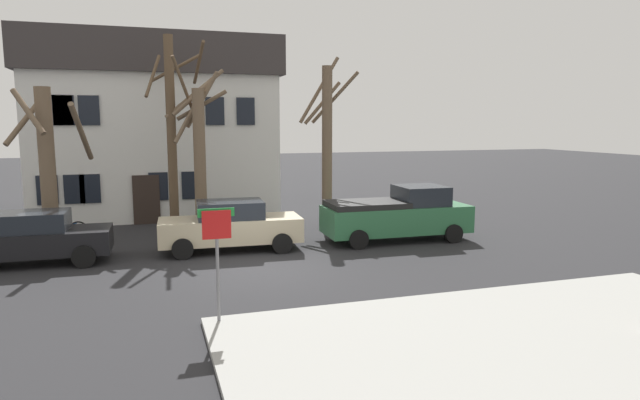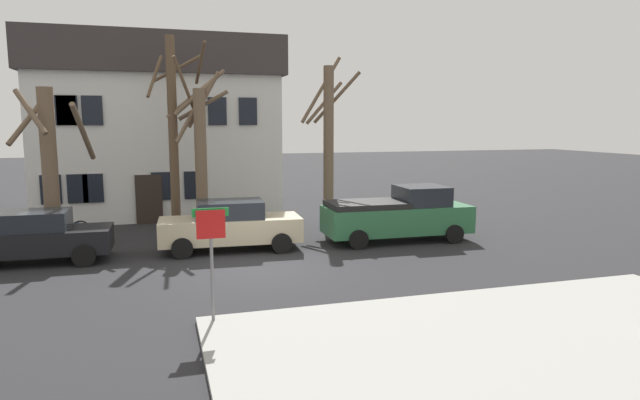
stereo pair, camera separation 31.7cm
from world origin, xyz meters
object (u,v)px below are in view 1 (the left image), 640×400
object	(u,v)px
pickup_truck_green	(398,214)
tree_bare_end	(327,141)
tree_bare_mid	(173,127)
car_beige_sedan	(231,226)
street_sign_pole	(217,244)
tree_bare_near	(48,162)
bicycle_leaning	(62,232)
building_main	(156,126)
tree_bare_far	(199,152)
car_black_sedan	(32,238)

from	to	relation	value
pickup_truck_green	tree_bare_end	bearing A→B (deg)	116.75
tree_bare_mid	car_beige_sedan	world-z (taller)	tree_bare_mid
street_sign_pole	tree_bare_near	bearing A→B (deg)	116.13
tree_bare_end	street_sign_pole	xyz separation A→B (m)	(-5.71, -9.98, -1.77)
bicycle_leaning	tree_bare_mid	bearing A→B (deg)	3.98
street_sign_pole	pickup_truck_green	bearing A→B (deg)	42.25
building_main	car_beige_sedan	world-z (taller)	building_main
tree_bare_near	pickup_truck_green	xyz separation A→B (m)	(11.93, -2.59, -2.01)
building_main	tree_bare_far	xyz separation A→B (m)	(1.37, -6.99, -0.91)
tree_bare_end	pickup_truck_green	distance (m)	4.51
tree_bare_mid	tree_bare_end	distance (m)	6.07
building_main	car_black_sedan	world-z (taller)	building_main
tree_bare_end	bicycle_leaning	world-z (taller)	tree_bare_end
car_black_sedan	street_sign_pole	size ratio (longest dim) A/B	1.79
car_beige_sedan	tree_bare_mid	bearing A→B (deg)	114.00
car_black_sedan	car_beige_sedan	size ratio (longest dim) A/B	0.95
building_main	car_black_sedan	distance (m)	10.85
tree_bare_far	street_sign_pole	world-z (taller)	tree_bare_far
building_main	tree_bare_far	world-z (taller)	building_main
tree_bare_mid	car_beige_sedan	size ratio (longest dim) A/B	1.58
tree_bare_mid	tree_bare_far	bearing A→B (deg)	-50.42
car_black_sedan	bicycle_leaning	bearing A→B (deg)	83.39
street_sign_pole	car_beige_sedan	bearing A→B (deg)	79.52
building_main	car_black_sedan	xyz separation A→B (m)	(-3.93, -9.55, -3.34)
building_main	tree_bare_end	distance (m)	9.21
tree_bare_mid	tree_bare_end	size ratio (longest dim) A/B	1.08
tree_bare_mid	tree_bare_far	size ratio (longest dim) A/B	1.19
building_main	car_black_sedan	size ratio (longest dim) A/B	2.44
car_black_sedan	pickup_truck_green	distance (m)	12.13
bicycle_leaning	car_beige_sedan	bearing A→B (deg)	-30.09
car_black_sedan	pickup_truck_green	size ratio (longest dim) A/B	0.84
tree_bare_near	tree_bare_mid	distance (m)	4.56
car_black_sedan	car_beige_sedan	distance (m)	6.04
tree_bare_far	tree_bare_near	bearing A→B (deg)	-178.05
tree_bare_far	tree_bare_end	size ratio (longest dim) A/B	0.91
building_main	tree_bare_far	size ratio (longest dim) A/B	1.74
tree_bare_near	tree_bare_end	world-z (taller)	tree_bare_end
tree_bare_end	bicycle_leaning	distance (m)	10.58
tree_bare_mid	street_sign_pole	xyz separation A→B (m)	(0.31, -10.48, -2.33)
tree_bare_near	tree_bare_mid	xyz separation A→B (m)	(4.25, 1.20, 1.15)
tree_bare_far	car_beige_sedan	size ratio (longest dim) A/B	1.33
tree_bare_near	car_black_sedan	bearing A→B (deg)	-94.84
tree_bare_near	bicycle_leaning	size ratio (longest dim) A/B	3.15
car_beige_sedan	tree_bare_end	bearing A→B (deg)	34.64
tree_bare_mid	pickup_truck_green	xyz separation A→B (m)	(7.68, -3.79, -3.16)
car_black_sedan	bicycle_leaning	xyz separation A→B (m)	(0.38, 3.30, -0.45)
building_main	tree_bare_mid	bearing A→B (deg)	-84.99
tree_bare_mid	bicycle_leaning	distance (m)	5.55
tree_bare_end	pickup_truck_green	bearing A→B (deg)	-63.25
tree_bare_near	car_beige_sedan	distance (m)	6.64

